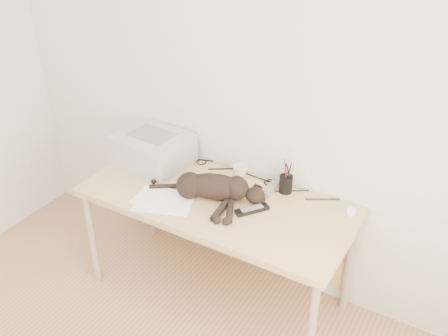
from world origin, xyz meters
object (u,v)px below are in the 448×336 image
Objects in this scene: mug at (240,171)px; cat at (211,188)px; printer at (153,149)px; mouse at (351,209)px; pen_cup at (286,184)px; desk at (223,210)px.

cat is at bearing -96.65° from mug.
printer is 4.48× the size of mouse.
mouse is at bearing 1.57° from cat.
pen_cup is at bearing 20.22° from cat.
mouse is at bearing 14.49° from desk.
cat is (-0.03, -0.09, 0.20)m from desk.
printer reaches higher than mouse.
pen_cup is at bearing 30.61° from desk.
pen_cup reaches higher than desk.
mug reaches higher than desk.
mouse reaches higher than desk.
desk is 7.90× the size of pen_cup.
desk is at bearing -149.39° from pen_cup.
mug is (0.01, 0.19, 0.18)m from desk.
desk is 17.41× the size of mug.
desk is 3.44× the size of printer.
desk is 0.26m from mug.
cat is at bearing -175.88° from mouse.
printer is (-0.57, 0.07, 0.23)m from desk.
mug is at bearing 88.30° from desk.
printer is at bearing -172.78° from pen_cup.
cat is (0.54, -0.17, -0.03)m from printer.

